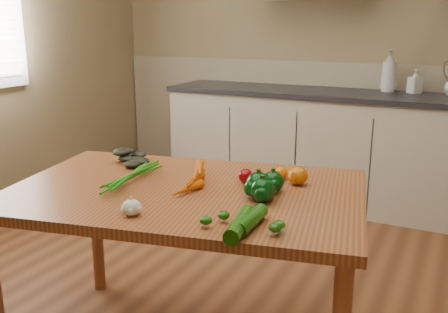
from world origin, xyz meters
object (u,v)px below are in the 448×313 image
soap_bottle_b (415,81)px  zucchini_b (240,224)px  table (186,208)px  tomato_b (280,173)px  leafy_greens (126,154)px  pepper_a (258,185)px  pepper_c (262,190)px  garlic_bulb (131,207)px  tomato_a (246,176)px  zucchini_a (251,220)px  pepper_b (273,182)px  soap_bottle_a (389,71)px  tomato_c (298,176)px  carrot_bunch (174,177)px

soap_bottle_b → zucchini_b: (-0.22, -2.64, -0.21)m
table → tomato_b: 0.43m
table → leafy_greens: 0.50m
pepper_a → pepper_c: pepper_a is taller
table → garlic_bulb: (-0.02, -0.34, 0.11)m
tomato_a → tomato_b: 0.16m
zucchini_a → tomato_b: bearing=100.2°
garlic_bulb → pepper_c: (0.35, 0.33, 0.02)m
tomato_a → table: bearing=-137.1°
pepper_b → zucchini_b: pepper_b is taller
soap_bottle_a → zucchini_a: bearing=-84.4°
garlic_bulb → tomato_a: bearing=68.3°
zucchini_b → table: bearing=141.9°
tomato_b → pepper_b: bearing=-79.5°
pepper_a → garlic_bulb: bearing=-131.9°
soap_bottle_b → tomato_b: soap_bottle_b is taller
table → tomato_b: tomato_b is taller
tomato_c → tomato_a: bearing=-160.0°
pepper_a → zucchini_a: pepper_a is taller
pepper_a → tomato_b: bearing=91.8°
carrot_bunch → soap_bottle_b: bearing=62.2°
tomato_c → zucchini_a: size_ratio=0.42×
pepper_b → zucchini_a: size_ratio=0.44×
carrot_bunch → tomato_a: bearing=19.9°
carrot_bunch → pepper_c: 0.41m
soap_bottle_a → zucchini_b: bearing=-84.8°
garlic_bulb → zucchini_a: size_ratio=0.35×
zucchini_b → soap_bottle_b: bearing=85.2°
soap_bottle_b → pepper_b: size_ratio=2.11×
garlic_bulb → tomato_b: (0.32, 0.63, -0.00)m
soap_bottle_a → zucchini_a: soap_bottle_a is taller
pepper_c → soap_bottle_a: bearing=88.3°
soap_bottle_b → tomato_b: size_ratio=2.89×
carrot_bunch → tomato_c: tomato_c is taller
leafy_greens → tomato_b: bearing=7.7°
carrot_bunch → tomato_c: size_ratio=3.18×
zucchini_a → zucchini_b: 0.05m
pepper_a → zucchini_b: 0.33m
tomato_c → pepper_a: bearing=-110.0°
table → tomato_a: (0.19, 0.18, 0.11)m
pepper_c → zucchini_b: size_ratio=0.40×
pepper_c → pepper_a: bearing=132.5°
garlic_bulb → pepper_b: (0.35, 0.45, 0.01)m
soap_bottle_a → pepper_b: 2.26m
pepper_c → tomato_a: 0.24m
tomato_b → tomato_c: tomato_c is taller
tomato_b → pepper_a: bearing=-88.2°
pepper_b → garlic_bulb: bearing=-127.8°
table → soap_bottle_a: (0.41, 2.35, 0.38)m
soap_bottle_a → zucchini_a: (-0.01, -2.60, -0.27)m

